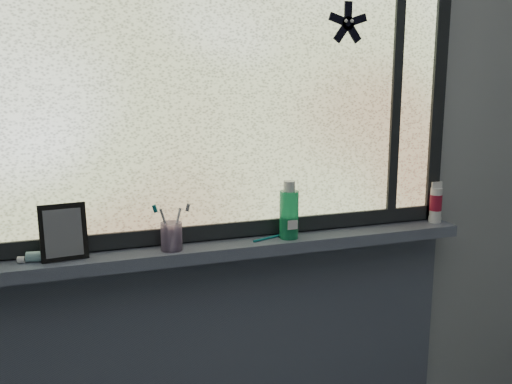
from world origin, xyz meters
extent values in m
cube|color=#9EA3A8|center=(0.00, 1.30, 1.25)|extent=(3.00, 0.01, 2.50)
cube|color=#51596D|center=(0.00, 1.23, 1.00)|extent=(1.62, 0.14, 0.04)
cube|color=#51596D|center=(0.00, 1.29, 0.49)|extent=(1.62, 0.02, 0.98)
cube|color=silver|center=(0.00, 1.28, 1.53)|extent=(1.50, 0.01, 1.00)
cube|color=black|center=(0.00, 1.28, 1.05)|extent=(1.60, 0.03, 0.05)
cube|color=black|center=(0.78, 1.28, 1.53)|extent=(0.05, 0.03, 1.10)
cube|color=black|center=(0.60, 1.28, 1.53)|extent=(0.03, 0.03, 1.00)
cube|color=black|center=(-0.53, 1.22, 1.10)|extent=(0.14, 0.08, 0.17)
cylinder|color=#AC8FBD|center=(-0.22, 1.21, 1.06)|extent=(0.08, 0.08, 0.09)
cylinder|color=#20A869|center=(0.17, 1.22, 1.12)|extent=(0.07, 0.07, 0.16)
cylinder|color=silver|center=(0.77, 1.23, 1.10)|extent=(0.05, 0.05, 0.11)
camera|label=1|loc=(-0.54, -0.47, 1.55)|focal=40.00mm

